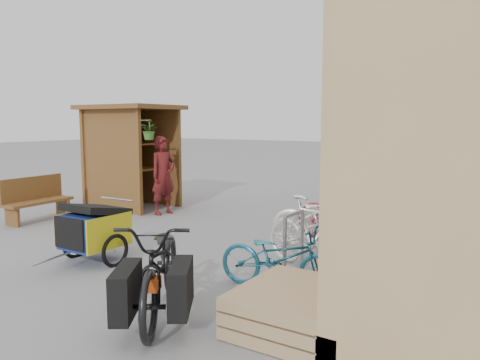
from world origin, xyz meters
The scene contains 17 objects.
ground centered at (0.00, 0.00, 0.00)m, with size 80.00×80.00×0.00m, color gray.
kiosk centered at (-3.28, 2.47, 1.55)m, with size 2.49×1.65×2.40m.
bike_rack centered at (2.30, 2.40, 0.52)m, with size 0.05×5.35×0.86m.
pallet_stack centered at (3.00, -1.40, 0.21)m, with size 1.00×1.20×0.40m.
bench centered at (-3.67, 0.29, 0.46)m, with size 0.53×1.46×0.91m.
shopping_carts centered at (3.00, 6.91, 0.63)m, with size 0.60×2.03×1.08m.
child_trailer centered at (-0.42, -0.95, 0.50)m, with size 0.91×1.52×0.90m.
cargo_bike centered at (1.69, -1.84, 0.52)m, with size 1.68×2.06×1.05m.
person_kiosk centered at (-1.98, 2.25, 0.86)m, with size 0.62×0.41×1.71m, color maroon.
bike_0 centered at (2.37, -0.52, 0.40)m, with size 0.53×1.53×0.80m, color #1E6178.
bike_1 centered at (2.42, 0.40, 0.51)m, with size 0.47×1.68×1.01m, color white.
bike_2 centered at (2.10, 1.62, 0.47)m, with size 0.63×1.79×0.94m, color white.
bike_3 centered at (2.21, 1.98, 0.49)m, with size 0.47×1.65×0.99m, color #A01D3A.
bike_4 centered at (2.48, 2.80, 0.42)m, with size 0.56×1.60×0.84m, color black.
bike_5 centered at (2.22, 3.25, 0.54)m, with size 0.51×1.80×1.08m, color #1E6178.
bike_6 centered at (2.12, 4.05, 0.40)m, with size 0.53×1.52×0.80m, color #1E6178.
bike_7 centered at (2.18, 4.32, 0.51)m, with size 0.48×1.70×1.02m, color #BE7B8A.
Camera 1 is at (4.93, -5.35, 2.01)m, focal length 35.00 mm.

